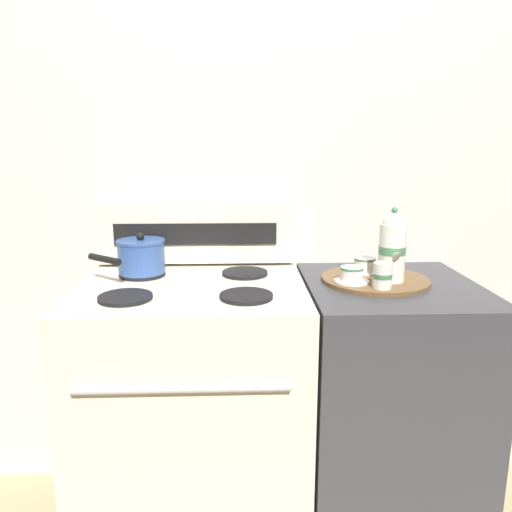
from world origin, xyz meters
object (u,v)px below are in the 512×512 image
(teacup_left, at_px, (352,275))
(saucepan, at_px, (141,256))
(teapot, at_px, (392,247))
(teacup_right, at_px, (365,265))
(creamer_jug, at_px, (383,276))
(serving_tray, at_px, (375,280))
(stove, at_px, (194,411))

(teacup_left, bearing_deg, saucepan, 167.53)
(teacup_left, bearing_deg, teapot, 4.59)
(teacup_right, distance_m, creamer_jug, 0.20)
(serving_tray, relative_size, creamer_jug, 4.42)
(creamer_jug, bearing_deg, stove, 171.08)
(stove, distance_m, teacup_left, 0.72)
(stove, xyz_separation_m, teacup_right, (0.60, 0.11, 0.49))
(serving_tray, distance_m, teapot, 0.13)
(stove, relative_size, serving_tray, 2.56)
(saucepan, bearing_deg, stove, -36.29)
(saucepan, distance_m, creamer_jug, 0.82)
(stove, xyz_separation_m, creamer_jug, (0.61, -0.10, 0.51))
(teacup_right, height_order, creamer_jug, creamer_jug)
(teacup_right, bearing_deg, creamer_jug, -88.91)
(stove, xyz_separation_m, teapot, (0.66, -0.01, 0.58))
(stove, bearing_deg, saucepan, 143.71)
(saucepan, distance_m, teacup_right, 0.79)
(saucepan, height_order, teacup_left, saucepan)
(teapot, relative_size, creamer_jug, 3.00)
(saucepan, xyz_separation_m, teapot, (0.84, -0.15, 0.06))
(serving_tray, distance_m, teacup_left, 0.11)
(stove, distance_m, serving_tray, 0.77)
(teacup_right, relative_size, creamer_jug, 1.39)
(creamer_jug, bearing_deg, teapot, 57.78)
(serving_tray, height_order, teapot, teapot)
(saucepan, relative_size, teacup_left, 2.28)
(saucepan, xyz_separation_m, teacup_left, (0.71, -0.16, -0.03))
(stove, bearing_deg, teapot, -1.04)
(teapot, bearing_deg, teacup_left, -175.41)
(teacup_right, xyz_separation_m, creamer_jug, (0.00, -0.20, 0.02))
(saucepan, height_order, creamer_jug, saucepan)
(teapot, height_order, teacup_right, teapot)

